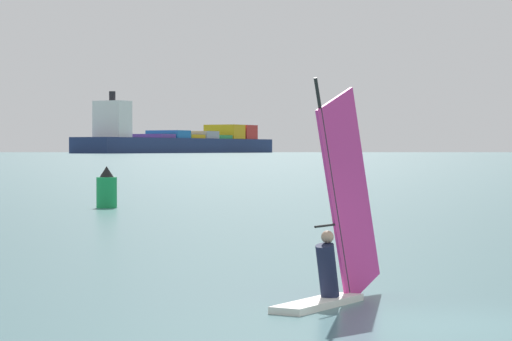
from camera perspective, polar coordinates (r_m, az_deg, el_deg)
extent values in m
plane|color=#386066|center=(18.33, 10.53, -7.37)|extent=(4000.00, 4000.00, 0.00)
cube|color=white|center=(20.12, 3.01, -6.43)|extent=(2.04, 2.12, 0.12)
cylinder|color=black|center=(20.44, 3.72, -0.86)|extent=(0.96, 1.01, 3.78)
cube|color=#D8338C|center=(21.02, 4.52, -1.25)|extent=(1.75, 1.86, 3.89)
cylinder|color=black|center=(20.53, 3.80, -2.62)|extent=(0.99, 1.06, 0.04)
cylinder|color=#191E38|center=(20.37, 3.47, -4.86)|extent=(0.60, 0.61, 0.98)
sphere|color=tan|center=(20.31, 3.47, -3.22)|extent=(0.22, 0.22, 0.22)
cube|color=navy|center=(809.22, -3.62, 1.21)|extent=(160.93, 179.62, 9.98)
cube|color=silver|center=(742.17, -6.96, 2.48)|extent=(24.80, 24.24, 22.76)
cylinder|color=black|center=(742.67, -6.96, 3.59)|extent=(4.00, 4.00, 6.00)
cube|color=#59388C|center=(779.36, -5.01, 1.67)|extent=(30.38, 29.52, 2.60)
cube|color=#1E66AD|center=(795.17, -4.26, 1.76)|extent=(30.38, 29.52, 5.20)
cube|color=gold|center=(811.08, -3.54, 1.65)|extent=(30.38, 29.52, 2.60)
cube|color=#99999E|center=(827.15, -2.84, 1.73)|extent=(30.38, 29.52, 5.20)
cube|color=#2D8C47|center=(843.30, -2.18, 1.63)|extent=(30.38, 29.52, 2.60)
cube|color=gold|center=(859.62, -1.53, 1.88)|extent=(30.38, 29.52, 10.40)
cube|color=red|center=(876.00, -0.91, 1.86)|extent=(30.38, 29.52, 10.40)
cube|color=#756B56|center=(1664.47, 2.33, 1.40)|extent=(1193.60, 532.37, 25.82)
cylinder|color=#19994C|center=(54.10, -7.23, -1.06)|extent=(0.94, 0.94, 1.40)
cone|color=black|center=(54.08, -7.23, -0.06)|extent=(0.66, 0.66, 0.50)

